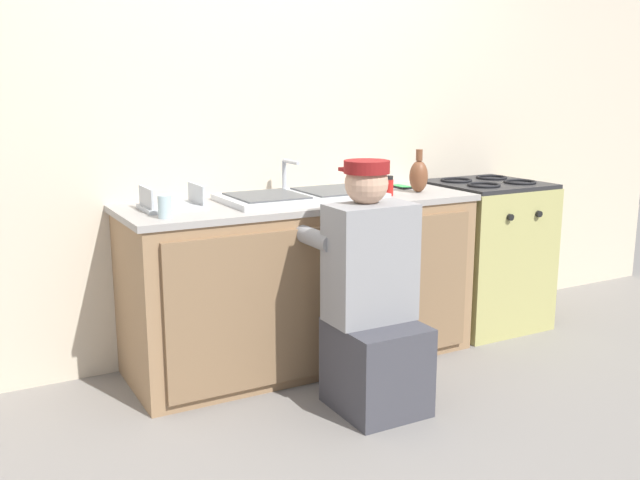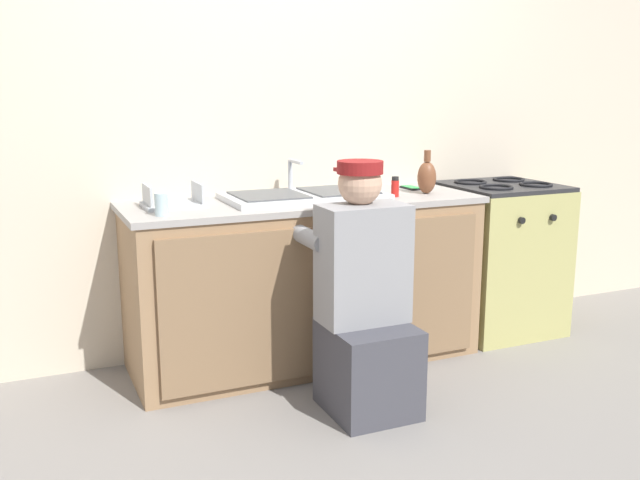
{
  "view_description": "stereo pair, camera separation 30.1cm",
  "coord_description": "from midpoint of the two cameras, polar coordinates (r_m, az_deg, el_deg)",
  "views": [
    {
      "loc": [
        -1.63,
        -2.86,
        1.41
      ],
      "look_at": [
        0.0,
        0.1,
        0.68
      ],
      "focal_mm": 40.0,
      "sensor_mm": 36.0,
      "label": 1
    },
    {
      "loc": [
        -1.36,
        -2.99,
        1.41
      ],
      "look_at": [
        0.0,
        0.1,
        0.68
      ],
      "focal_mm": 40.0,
      "sensor_mm": 36.0,
      "label": 2
    }
  ],
  "objects": [
    {
      "name": "ground_plane",
      "position": [
        3.58,
        3.11,
        -11.12
      ],
      "size": [
        12.0,
        12.0,
        0.0
      ],
      "primitive_type": "plane",
      "color": "gray"
    },
    {
      "name": "back_wall",
      "position": [
        3.88,
        -1.06,
        9.75
      ],
      "size": [
        6.0,
        0.1,
        2.5
      ],
      "primitive_type": "cube",
      "color": "beige",
      "rests_on": "ground_plane"
    },
    {
      "name": "counter_cabinet",
      "position": [
        3.69,
        1.15,
        -3.59
      ],
      "size": [
        1.78,
        0.62,
        0.83
      ],
      "color": "#997551",
      "rests_on": "ground_plane"
    },
    {
      "name": "countertop",
      "position": [
        3.6,
        1.12,
        3.01
      ],
      "size": [
        1.82,
        0.62,
        0.03
      ],
      "primitive_type": "cube",
      "color": "#9E9993",
      "rests_on": "counter_cabinet"
    },
    {
      "name": "sink_double_basin",
      "position": [
        3.6,
        1.1,
        3.57
      ],
      "size": [
        0.8,
        0.44,
        0.19
      ],
      "color": "silver",
      "rests_on": "countertop"
    },
    {
      "name": "stove_range",
      "position": [
        4.34,
        16.05,
        -1.35
      ],
      "size": [
        0.61,
        0.62,
        0.88
      ],
      "color": "tan",
      "rests_on": "ground_plane"
    },
    {
      "name": "plumber_person",
      "position": [
        3.15,
        6.35,
        -5.55
      ],
      "size": [
        0.42,
        0.61,
        1.1
      ],
      "color": "#3F3F47",
      "rests_on": "ground_plane"
    },
    {
      "name": "cell_phone",
      "position": [
        4.02,
        9.44,
        4.13
      ],
      "size": [
        0.07,
        0.14,
        0.01
      ],
      "color": "black",
      "rests_on": "countertop"
    },
    {
      "name": "vase_decorative",
      "position": [
        3.85,
        10.77,
        4.99
      ],
      "size": [
        0.1,
        0.1,
        0.23
      ],
      "color": "brown",
      "rests_on": "countertop"
    },
    {
      "name": "water_glass",
      "position": [
        3.18,
        -9.95,
        2.8
      ],
      "size": [
        0.06,
        0.06,
        0.1
      ],
      "color": "#ADC6CC",
      "rests_on": "countertop"
    },
    {
      "name": "dish_rack_tray",
      "position": [
        3.41,
        -9.2,
        3.01
      ],
      "size": [
        0.28,
        0.22,
        0.11
      ],
      "color": "#B2B7BC",
      "rests_on": "countertop"
    },
    {
      "name": "spice_bottle_red",
      "position": [
        3.72,
        8.35,
        4.2
      ],
      "size": [
        0.04,
        0.04,
        0.1
      ],
      "color": "red",
      "rests_on": "countertop"
    }
  ]
}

